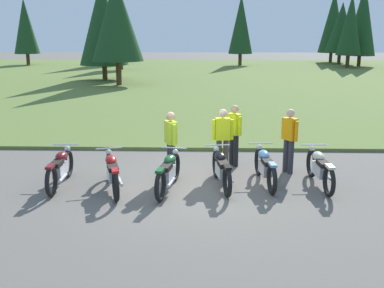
{
  "coord_description": "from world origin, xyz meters",
  "views": [
    {
      "loc": [
        0.32,
        -10.16,
        3.58
      ],
      "look_at": [
        0.0,
        0.6,
        0.9
      ],
      "focal_mm": 42.58,
      "sensor_mm": 36.0,
      "label": 1
    }
  ],
  "objects_px": {
    "rider_near_row_end": "(223,137)",
    "motorcycle_british_green": "(168,172)",
    "motorcycle_black": "(221,169)",
    "rider_with_back_turned": "(234,132)",
    "motorcycle_red": "(112,172)",
    "rider_checking_bike": "(171,141)",
    "motorcycle_maroon": "(60,168)",
    "motorcycle_sky_blue": "(265,166)",
    "rider_in_hivis_vest": "(289,137)",
    "motorcycle_cream": "(320,168)"
  },
  "relations": [
    {
      "from": "motorcycle_maroon",
      "to": "rider_checking_bike",
      "type": "relative_size",
      "value": 1.26
    },
    {
      "from": "motorcycle_sky_blue",
      "to": "motorcycle_maroon",
      "type": "bearing_deg",
      "value": -176.61
    },
    {
      "from": "motorcycle_red",
      "to": "motorcycle_british_green",
      "type": "xyz_separation_m",
      "value": [
        1.28,
        0.06,
        0.0
      ]
    },
    {
      "from": "motorcycle_british_green",
      "to": "motorcycle_black",
      "type": "distance_m",
      "value": 1.26
    },
    {
      "from": "motorcycle_maroon",
      "to": "motorcycle_cream",
      "type": "bearing_deg",
      "value": 1.66
    },
    {
      "from": "motorcycle_cream",
      "to": "rider_near_row_end",
      "type": "relative_size",
      "value": 1.26
    },
    {
      "from": "motorcycle_black",
      "to": "motorcycle_maroon",
      "type": "bearing_deg",
      "value": -178.86
    },
    {
      "from": "motorcycle_maroon",
      "to": "motorcycle_british_green",
      "type": "relative_size",
      "value": 1.01
    },
    {
      "from": "motorcycle_red",
      "to": "rider_with_back_turned",
      "type": "bearing_deg",
      "value": 35.6
    },
    {
      "from": "motorcycle_british_green",
      "to": "rider_with_back_turned",
      "type": "relative_size",
      "value": 1.25
    },
    {
      "from": "motorcycle_british_green",
      "to": "rider_near_row_end",
      "type": "xyz_separation_m",
      "value": [
        1.28,
        1.38,
        0.51
      ]
    },
    {
      "from": "rider_with_back_turned",
      "to": "motorcycle_red",
      "type": "bearing_deg",
      "value": -144.4
    },
    {
      "from": "rider_checking_bike",
      "to": "rider_with_back_turned",
      "type": "bearing_deg",
      "value": 33.6
    },
    {
      "from": "rider_checking_bike",
      "to": "motorcycle_maroon",
      "type": "bearing_deg",
      "value": -164.41
    },
    {
      "from": "rider_with_back_turned",
      "to": "rider_checking_bike",
      "type": "bearing_deg",
      "value": -146.4
    },
    {
      "from": "motorcycle_sky_blue",
      "to": "rider_checking_bike",
      "type": "distance_m",
      "value": 2.38
    },
    {
      "from": "motorcycle_maroon",
      "to": "motorcycle_black",
      "type": "relative_size",
      "value": 1.01
    },
    {
      "from": "motorcycle_black",
      "to": "rider_with_back_turned",
      "type": "relative_size",
      "value": 1.25
    },
    {
      "from": "motorcycle_sky_blue",
      "to": "rider_near_row_end",
      "type": "xyz_separation_m",
      "value": [
        -0.99,
        0.87,
        0.51
      ]
    },
    {
      "from": "motorcycle_cream",
      "to": "rider_in_hivis_vest",
      "type": "distance_m",
      "value": 1.28
    },
    {
      "from": "rider_near_row_end",
      "to": "rider_with_back_turned",
      "type": "xyz_separation_m",
      "value": [
        0.33,
        0.64,
        0.0
      ]
    },
    {
      "from": "rider_near_row_end",
      "to": "motorcycle_british_green",
      "type": "bearing_deg",
      "value": -132.94
    },
    {
      "from": "rider_in_hivis_vest",
      "to": "rider_with_back_turned",
      "type": "height_order",
      "value": "same"
    },
    {
      "from": "motorcycle_red",
      "to": "rider_checking_bike",
      "type": "bearing_deg",
      "value": 38.0
    },
    {
      "from": "rider_checking_bike",
      "to": "rider_near_row_end",
      "type": "bearing_deg",
      "value": 18.89
    },
    {
      "from": "motorcycle_black",
      "to": "motorcycle_cream",
      "type": "distance_m",
      "value": 2.32
    },
    {
      "from": "motorcycle_black",
      "to": "rider_in_hivis_vest",
      "type": "relative_size",
      "value": 1.25
    },
    {
      "from": "motorcycle_black",
      "to": "rider_with_back_turned",
      "type": "distance_m",
      "value": 1.84
    },
    {
      "from": "motorcycle_red",
      "to": "rider_near_row_end",
      "type": "height_order",
      "value": "rider_near_row_end"
    },
    {
      "from": "motorcycle_cream",
      "to": "rider_with_back_turned",
      "type": "bearing_deg",
      "value": 140.08
    },
    {
      "from": "motorcycle_sky_blue",
      "to": "rider_near_row_end",
      "type": "distance_m",
      "value": 1.41
    },
    {
      "from": "rider_checking_bike",
      "to": "rider_in_hivis_vest",
      "type": "bearing_deg",
      "value": 9.33
    },
    {
      "from": "motorcycle_black",
      "to": "motorcycle_cream",
      "type": "relative_size",
      "value": 0.99
    },
    {
      "from": "rider_near_row_end",
      "to": "rider_checking_bike",
      "type": "bearing_deg",
      "value": -161.11
    },
    {
      "from": "motorcycle_red",
      "to": "rider_with_back_turned",
      "type": "relative_size",
      "value": 1.22
    },
    {
      "from": "motorcycle_sky_blue",
      "to": "rider_with_back_turned",
      "type": "distance_m",
      "value": 1.72
    },
    {
      "from": "rider_in_hivis_vest",
      "to": "rider_with_back_turned",
      "type": "xyz_separation_m",
      "value": [
        -1.37,
        0.59,
        0.0
      ]
    },
    {
      "from": "motorcycle_red",
      "to": "rider_near_row_end",
      "type": "distance_m",
      "value": 2.99
    },
    {
      "from": "rider_near_row_end",
      "to": "rider_in_hivis_vest",
      "type": "height_order",
      "value": "same"
    },
    {
      "from": "rider_near_row_end",
      "to": "motorcycle_cream",
      "type": "bearing_deg",
      "value": -23.44
    },
    {
      "from": "motorcycle_cream",
      "to": "motorcycle_red",
      "type": "bearing_deg",
      "value": -174.59
    },
    {
      "from": "motorcycle_red",
      "to": "motorcycle_black",
      "type": "height_order",
      "value": "same"
    },
    {
      "from": "motorcycle_maroon",
      "to": "rider_in_hivis_vest",
      "type": "relative_size",
      "value": 1.26
    },
    {
      "from": "motorcycle_cream",
      "to": "rider_in_hivis_vest",
      "type": "bearing_deg",
      "value": 118.56
    },
    {
      "from": "motorcycle_red",
      "to": "rider_with_back_turned",
      "type": "distance_m",
      "value": 3.6
    },
    {
      "from": "rider_near_row_end",
      "to": "motorcycle_black",
      "type": "bearing_deg",
      "value": -93.08
    },
    {
      "from": "motorcycle_black",
      "to": "rider_near_row_end",
      "type": "xyz_separation_m",
      "value": [
        0.06,
        1.08,
        0.51
      ]
    },
    {
      "from": "motorcycle_british_green",
      "to": "motorcycle_sky_blue",
      "type": "xyz_separation_m",
      "value": [
        2.27,
        0.51,
        0.0
      ]
    },
    {
      "from": "rider_with_back_turned",
      "to": "motorcycle_maroon",
      "type": "bearing_deg",
      "value": -156.82
    },
    {
      "from": "motorcycle_black",
      "to": "rider_in_hivis_vest",
      "type": "height_order",
      "value": "rider_in_hivis_vest"
    }
  ]
}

